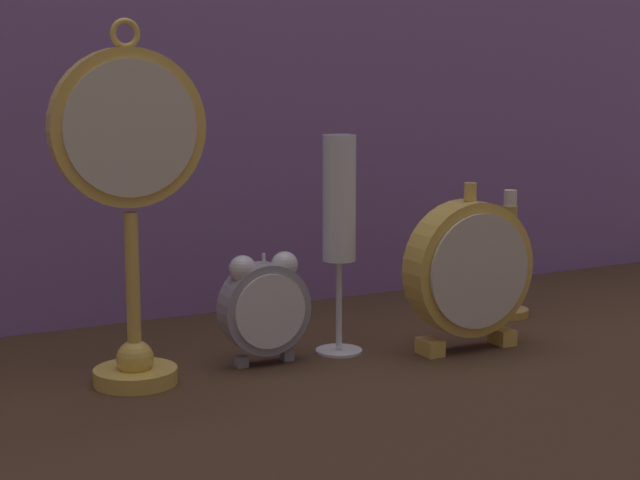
# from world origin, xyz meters

# --- Properties ---
(ground_plane) EXTENTS (4.00, 4.00, 0.00)m
(ground_plane) POSITION_xyz_m (0.00, 0.00, 0.00)
(ground_plane) COLOR #422D1E
(fabric_backdrop_drape) EXTENTS (1.64, 0.01, 0.62)m
(fabric_backdrop_drape) POSITION_xyz_m (0.00, 0.33, 0.31)
(fabric_backdrop_drape) COLOR #8460A8
(fabric_backdrop_drape) RESTS_ON ground_plane
(pocket_watch_on_stand) EXTENTS (0.16, 0.08, 0.36)m
(pocket_watch_on_stand) POSITION_xyz_m (-0.22, 0.07, 0.19)
(pocket_watch_on_stand) COLOR gold
(pocket_watch_on_stand) RESTS_ON ground_plane
(alarm_clock_twin_bell) EXTENTS (0.10, 0.03, 0.12)m
(alarm_clock_twin_bell) POSITION_xyz_m (-0.07, 0.07, 0.07)
(alarm_clock_twin_bell) COLOR gray
(alarm_clock_twin_bell) RESTS_ON ground_plane
(mantel_clock_silver) EXTENTS (0.15, 0.04, 0.19)m
(mantel_clock_silver) POSITION_xyz_m (0.16, 0.02, 0.09)
(mantel_clock_silver) COLOR gold
(mantel_clock_silver) RESTS_ON ground_plane
(champagne_flute) EXTENTS (0.05, 0.05, 0.24)m
(champagne_flute) POSITION_xyz_m (0.02, 0.08, 0.16)
(champagne_flute) COLOR silver
(champagne_flute) RESTS_ON ground_plane
(brass_candlestick) EXTENTS (0.05, 0.05, 0.16)m
(brass_candlestick) POSITION_xyz_m (0.29, 0.13, 0.06)
(brass_candlestick) COLOR gold
(brass_candlestick) RESTS_ON ground_plane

